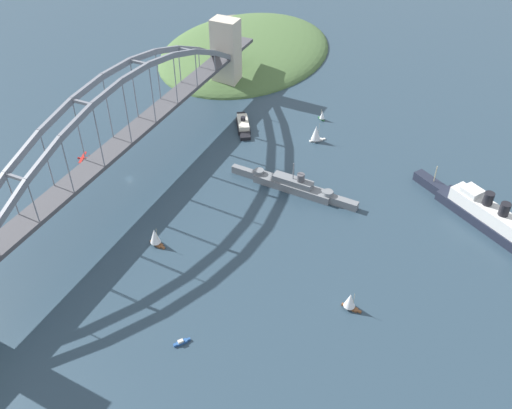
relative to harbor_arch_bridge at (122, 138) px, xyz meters
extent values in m
plane|color=#283D4C|center=(0.00, 0.00, -27.14)|extent=(1400.00, 1400.00, 0.00)
cube|color=beige|center=(-122.90, 0.00, -2.14)|extent=(12.56, 18.15, 49.99)
cube|color=#47474C|center=(0.00, 0.00, -2.20)|extent=(233.23, 13.13, 2.40)
cube|color=#47474C|center=(-141.18, 0.00, -2.20)|extent=(24.00, 13.13, 2.40)
cube|color=slate|center=(-107.78, -5.91, 4.50)|extent=(25.51, 1.80, 16.19)
cube|color=slate|center=(-83.83, -5.91, 16.41)|extent=(25.23, 1.80, 13.36)
cube|color=slate|center=(-59.88, -5.91, 25.34)|extent=(24.90, 1.80, 10.50)
cube|color=slate|center=(-35.93, -5.91, 31.30)|extent=(24.54, 1.80, 7.61)
cube|color=slate|center=(-11.98, -5.91, 34.27)|extent=(24.15, 1.80, 4.68)
cube|color=slate|center=(11.98, -5.91, 34.27)|extent=(24.15, 1.80, 4.68)
cube|color=slate|center=(35.93, -5.91, 31.30)|extent=(24.54, 1.80, 7.61)
cube|color=slate|center=(59.88, -5.91, 25.34)|extent=(24.90, 1.80, 10.50)
cube|color=slate|center=(-107.78, 5.91, 4.50)|extent=(25.51, 1.80, 16.19)
cube|color=slate|center=(-83.83, 5.91, 16.41)|extent=(25.23, 1.80, 13.36)
cube|color=slate|center=(-59.88, 5.91, 25.34)|extent=(24.90, 1.80, 10.50)
cube|color=slate|center=(-35.93, 5.91, 31.30)|extent=(24.54, 1.80, 7.61)
cube|color=slate|center=(-11.98, 5.91, 34.27)|extent=(24.15, 1.80, 4.68)
cube|color=slate|center=(11.98, 5.91, 34.27)|extent=(24.15, 1.80, 4.68)
cube|color=slate|center=(35.93, 5.91, 31.30)|extent=(24.54, 1.80, 7.61)
cube|color=slate|center=(59.88, 5.91, 25.34)|extent=(24.90, 1.80, 10.50)
cube|color=slate|center=(83.83, 5.91, 16.41)|extent=(25.23, 1.80, 13.36)
cube|color=slate|center=(-119.76, 0.00, -2.20)|extent=(1.40, 11.82, 1.40)
cube|color=slate|center=(-71.85, 0.00, 21.62)|extent=(1.40, 11.82, 1.40)
cube|color=slate|center=(-23.95, 0.00, 33.53)|extent=(1.40, 11.82, 1.40)
cube|color=slate|center=(23.95, 0.00, 33.53)|extent=(1.40, 11.82, 1.40)
cube|color=slate|center=(71.85, 0.00, 21.62)|extent=(1.40, 11.82, 1.40)
cylinder|color=slate|center=(-95.81, -5.91, 5.10)|extent=(0.56, 0.56, 12.20)
cylinder|color=slate|center=(-95.81, 5.91, 5.10)|extent=(0.56, 0.56, 12.20)
cylinder|color=slate|center=(-71.85, -5.91, 10.31)|extent=(0.56, 0.56, 22.62)
cylinder|color=slate|center=(-71.85, 5.91, 10.31)|extent=(0.56, 0.56, 22.62)
cylinder|color=slate|center=(-47.90, -5.91, 14.03)|extent=(0.56, 0.56, 30.06)
cylinder|color=slate|center=(-47.90, 5.91, 14.03)|extent=(0.56, 0.56, 30.06)
cylinder|color=slate|center=(-23.95, -5.91, 16.26)|extent=(0.56, 0.56, 34.53)
cylinder|color=slate|center=(-23.95, 5.91, 16.26)|extent=(0.56, 0.56, 34.53)
cylinder|color=slate|center=(0.00, -5.91, 17.01)|extent=(0.56, 0.56, 36.02)
cylinder|color=slate|center=(0.00, 5.91, 17.01)|extent=(0.56, 0.56, 36.02)
cylinder|color=slate|center=(23.95, -5.91, 16.26)|extent=(0.56, 0.56, 34.53)
cylinder|color=slate|center=(23.95, 5.91, 16.26)|extent=(0.56, 0.56, 34.53)
cylinder|color=slate|center=(47.90, -5.91, 14.03)|extent=(0.56, 0.56, 30.06)
cylinder|color=slate|center=(47.90, 5.91, 14.03)|extent=(0.56, 0.56, 30.06)
cylinder|color=slate|center=(71.85, -5.91, 10.31)|extent=(0.56, 0.56, 22.62)
cylinder|color=slate|center=(71.85, 5.91, 10.31)|extent=(0.56, 0.56, 22.62)
ellipsoid|color=#476638|center=(-184.03, -14.40, -27.14)|extent=(168.74, 128.30, 21.14)
ellipsoid|color=#756B5B|center=(-221.99, -49.69, -27.14)|extent=(59.06, 38.49, 11.63)
cube|color=#1E2333|center=(-42.91, 189.01, -24.53)|extent=(41.08, 54.75, 5.22)
cube|color=#1E2333|center=(-64.08, 156.57, -24.53)|extent=(15.71, 19.57, 5.22)
cube|color=white|center=(-42.91, 189.01, -18.29)|extent=(31.74, 41.67, 7.25)
cube|color=white|center=(-49.46, 178.97, -13.07)|extent=(12.24, 12.60, 3.20)
cylinder|color=black|center=(-44.10, 187.18, -11.30)|extent=(5.01, 5.01, 6.73)
cylinder|color=black|center=(-38.75, 195.40, -11.30)|extent=(5.01, 5.01, 6.73)
cylinder|color=tan|center=(-62.75, 158.59, -16.92)|extent=(0.50, 0.50, 10.00)
cube|color=slate|center=(-29.01, 88.45, -24.90)|extent=(10.20, 45.89, 4.48)
cube|color=slate|center=(-30.75, 58.15, -24.90)|extent=(4.29, 15.35, 4.48)
cube|color=slate|center=(-27.28, 118.75, -24.90)|extent=(4.97, 15.38, 4.48)
cube|color=slate|center=(-29.01, 88.45, -20.91)|extent=(7.38, 23.07, 3.50)
cylinder|color=slate|center=(-30.21, 67.62, -21.56)|extent=(5.33, 5.33, 2.20)
cylinder|color=slate|center=(-27.82, 109.28, -21.56)|extent=(5.33, 5.33, 2.20)
cylinder|color=slate|center=(-29.01, 88.45, -14.16)|extent=(0.60, 0.60, 10.00)
cylinder|color=#4C4C51|center=(-28.75, 93.00, -16.96)|extent=(4.19, 4.19, 4.40)
cube|color=black|center=(-77.59, 34.66, -25.99)|extent=(20.49, 16.61, 2.29)
cube|color=black|center=(-88.58, 27.98, -25.99)|extent=(8.30, 7.95, 2.29)
cube|color=black|center=(-66.61, 41.33, -25.99)|extent=(8.86, 8.88, 2.29)
cube|color=beige|center=(-77.59, 34.66, -23.42)|extent=(18.51, 14.79, 2.85)
cylinder|color=black|center=(-77.59, 34.66, -20.80)|extent=(3.09, 3.09, 2.40)
cylinder|color=#B7B7B2|center=(-0.76, -32.20, -26.69)|extent=(2.80, 5.28, 0.90)
cylinder|color=#B7B7B2|center=(-4.28, -33.60, -26.69)|extent=(2.80, 5.28, 0.90)
cylinder|color=maroon|center=(-0.76, -32.20, -25.54)|extent=(0.14, 0.14, 1.40)
cylinder|color=maroon|center=(-4.28, -33.60, -25.54)|extent=(0.14, 0.14, 1.40)
ellipsoid|color=#B21E19|center=(-2.52, -32.90, -24.12)|extent=(4.26, 7.86, 1.45)
cylinder|color=maroon|center=(-1.21, -36.20, -24.12)|extent=(1.57, 1.25, 1.37)
cube|color=#B21E19|center=(-2.16, -33.82, -23.50)|extent=(11.58, 5.94, 0.20)
cube|color=#B21E19|center=(-3.80, -29.68, -23.97)|extent=(4.57, 2.68, 0.12)
cube|color=maroon|center=(-3.80, -29.68, -22.64)|extent=(0.52, 1.07, 1.50)
cube|color=brown|center=(39.47, 143.71, -26.66)|extent=(2.96, 5.78, 0.95)
cube|color=brown|center=(39.92, 147.38, -26.66)|extent=(1.26, 1.96, 0.95)
cube|color=brown|center=(39.03, 140.04, -26.66)|extent=(1.46, 1.98, 0.95)
cylinder|color=tan|center=(39.53, 144.17, -21.64)|extent=(0.16, 0.16, 9.08)
cone|color=white|center=(39.33, 142.57, -22.10)|extent=(5.66, 5.66, 7.27)
cube|color=silver|center=(-82.73, 83.69, -26.73)|extent=(6.20, 6.57, 0.81)
cube|color=silver|center=(-85.45, 86.86, -26.73)|extent=(2.31, 2.40, 0.81)
cube|color=silver|center=(-80.01, 80.52, -26.73)|extent=(2.50, 2.56, 0.81)
cylinder|color=tan|center=(-83.07, 84.08, -20.59)|extent=(0.16, 0.16, 11.48)
cone|color=white|center=(-81.88, 82.70, -21.16)|extent=(8.10, 8.10, 9.18)
cube|color=#2D6B3D|center=(-108.14, 77.12, -26.70)|extent=(3.17, 3.90, 0.88)
cube|color=#2D6B3D|center=(-109.39, 75.04, -26.70)|extent=(1.21, 1.39, 0.88)
cube|color=#2D6B3D|center=(-106.90, 79.20, -26.70)|extent=(1.32, 1.46, 0.88)
cylinder|color=tan|center=(-108.30, 76.86, -23.02)|extent=(0.16, 0.16, 6.48)
cone|color=white|center=(-107.75, 77.77, -23.35)|extent=(4.57, 4.57, 5.18)
cube|color=brown|center=(40.29, 44.68, -26.65)|extent=(3.92, 6.10, 0.97)
cube|color=brown|center=(41.11, 48.34, -26.65)|extent=(1.62, 2.10, 0.97)
cube|color=brown|center=(39.48, 41.02, -26.65)|extent=(1.87, 2.16, 0.97)
cylinder|color=tan|center=(40.39, 45.14, -21.16)|extent=(0.16, 0.16, 10.01)
cone|color=white|center=(40.04, 43.53, -21.66)|extent=(6.16, 6.16, 8.01)
cube|color=#234C8C|center=(86.34, 85.75, -26.57)|extent=(4.62, 4.07, 1.14)
cube|color=#234C8C|center=(83.97, 87.50, -26.57)|extent=(1.77, 1.67, 1.14)
cube|color=#234C8C|center=(88.71, 84.01, -26.57)|extent=(1.89, 1.83, 1.14)
cube|color=beige|center=(86.79, 85.42, -25.52)|extent=(2.63, 2.47, 0.94)
camera|label=1|loc=(204.77, 173.94, 163.62)|focal=39.58mm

